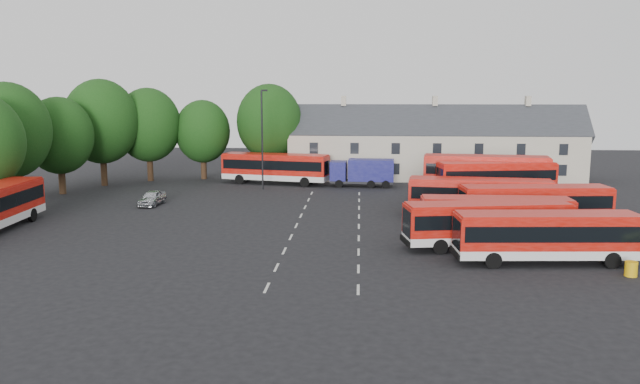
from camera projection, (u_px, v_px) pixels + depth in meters
The scene contains 16 objects.
ground at pixel (294, 231), 47.86m from camera, with size 140.00×140.00×0.00m, color black.
lane_markings at pixel (327, 226), 49.67m from camera, with size 5.15×33.80×0.01m.
treeline at pixel (121, 128), 67.17m from camera, with size 29.92×32.59×12.01m.
terrace_houses at pixel (434, 147), 75.91m from camera, with size 35.70×7.13×10.06m.
bus_row_a at pixel (547, 233), 38.62m from camera, with size 11.43×3.36×3.19m.
bus_row_b at pixel (487, 221), 42.32m from camera, with size 11.48×4.39×3.17m.
bus_row_c at pixel (496, 214), 45.20m from camera, with size 10.76×2.61×3.03m.
bus_row_d at pixel (535, 202), 49.07m from camera, with size 11.77×3.71×3.27m.
bus_row_e at pixel (480, 195), 52.54m from camera, with size 12.07×4.11×3.35m.
bus_dd_south at pixel (496, 182), 56.44m from camera, with size 10.77×4.08×4.31m.
bus_dd_north at pixel (485, 177), 58.38m from camera, with size 11.68×4.03×4.69m.
bus_north at pixel (275, 166), 71.83m from camera, with size 12.63×5.34×3.48m.
box_truck at pixel (363, 171), 69.84m from camera, with size 7.18×2.57×3.10m.
silver_car at pixel (152, 198), 58.63m from camera, with size 1.65×4.09×1.39m, color #B2B5BA.
grit_bin at pixel (631, 269), 36.14m from camera, with size 0.70×0.70×0.88m, color #E4AC0D.
lamppost at pixel (262, 137), 67.30m from camera, with size 0.75×0.46×10.80m.
Camera 1 is at (5.00, -46.54, 10.64)m, focal length 35.00 mm.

